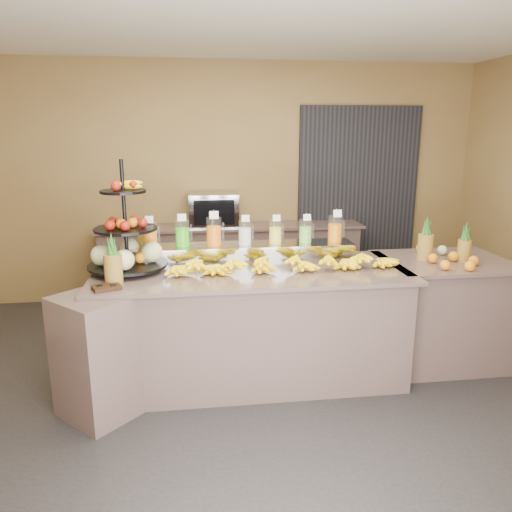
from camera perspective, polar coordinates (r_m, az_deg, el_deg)
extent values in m
plane|color=black|center=(4.07, 0.07, -15.50)|extent=(6.00, 6.00, 0.00)
cube|color=brown|center=(6.06, -3.14, 8.35)|extent=(6.00, 0.02, 2.80)
cube|color=silver|center=(3.62, 0.09, 26.85)|extent=(6.00, 5.00, 0.02)
cube|color=black|center=(6.37, 11.53, 6.56)|extent=(1.50, 0.06, 2.20)
cube|color=gray|center=(4.14, -0.49, -8.03)|extent=(2.40, 0.90, 0.90)
cube|color=gray|center=(3.99, -0.50, -1.84)|extent=(2.50, 1.00, 0.03)
cube|color=gray|center=(3.81, -17.45, -10.80)|extent=(0.71, 0.71, 0.90)
cube|color=gray|center=(4.73, 20.34, -6.04)|extent=(1.00, 0.80, 0.90)
cube|color=gray|center=(4.60, 20.84, -0.60)|extent=(1.08, 0.88, 0.03)
cube|color=gray|center=(5.98, -2.82, -0.99)|extent=(3.00, 0.50, 0.90)
cube|color=gray|center=(5.88, -2.88, 3.39)|extent=(3.10, 0.55, 0.03)
cube|color=gray|center=(4.23, -1.26, 0.37)|extent=(1.85, 0.30, 0.15)
cylinder|color=silver|center=(4.18, -11.98, 2.42)|extent=(0.11, 0.11, 0.21)
cylinder|color=orange|center=(4.19, -11.95, 1.97)|extent=(0.11, 0.11, 0.14)
cylinder|color=gray|center=(4.18, -12.20, 3.08)|extent=(0.01, 0.01, 0.25)
cube|color=white|center=(4.10, -12.12, 4.10)|extent=(0.07, 0.02, 0.06)
cylinder|color=silver|center=(4.17, -8.41, 2.61)|extent=(0.12, 0.12, 0.22)
cylinder|color=#2CC110|center=(4.17, -8.39, 2.13)|extent=(0.11, 0.11, 0.15)
cylinder|color=gray|center=(4.17, -8.64, 3.30)|extent=(0.01, 0.01, 0.26)
cube|color=white|center=(4.09, -8.49, 4.38)|extent=(0.07, 0.02, 0.06)
cylinder|color=silver|center=(4.17, -4.84, 2.81)|extent=(0.13, 0.13, 0.23)
cylinder|color=orange|center=(4.18, -4.83, 2.31)|extent=(0.12, 0.12, 0.16)
cylinder|color=gray|center=(4.17, -5.08, 3.54)|extent=(0.01, 0.01, 0.28)
cube|color=white|center=(4.08, -4.84, 4.69)|extent=(0.07, 0.02, 0.06)
cylinder|color=silver|center=(4.19, -1.28, 2.71)|extent=(0.11, 0.11, 0.20)
cylinder|color=silver|center=(4.20, -1.28, 2.28)|extent=(0.10, 0.10, 0.14)
cylinder|color=gray|center=(4.19, -1.48, 3.35)|extent=(0.01, 0.01, 0.24)
cube|color=white|center=(4.12, -1.21, 4.33)|extent=(0.06, 0.02, 0.06)
cylinder|color=silver|center=(4.23, 2.23, 2.78)|extent=(0.11, 0.11, 0.20)
cylinder|color=yellow|center=(4.23, 2.23, 2.36)|extent=(0.10, 0.10, 0.14)
cylinder|color=gray|center=(4.23, 2.03, 3.41)|extent=(0.01, 0.01, 0.24)
cube|color=white|center=(4.16, 2.36, 4.36)|extent=(0.06, 0.02, 0.05)
cylinder|color=silver|center=(4.28, 5.67, 2.86)|extent=(0.11, 0.11, 0.20)
cylinder|color=#6FB341|center=(4.29, 5.66, 2.44)|extent=(0.10, 0.10, 0.14)
cylinder|color=gray|center=(4.28, 5.47, 3.47)|extent=(0.01, 0.01, 0.24)
cube|color=white|center=(4.21, 5.86, 4.41)|extent=(0.06, 0.02, 0.05)
cylinder|color=silver|center=(4.34, 9.02, 3.09)|extent=(0.12, 0.12, 0.22)
cylinder|color=#CA6B00|center=(4.35, 9.00, 2.62)|extent=(0.11, 0.11, 0.15)
cylinder|color=gray|center=(4.34, 8.81, 3.77)|extent=(0.01, 0.01, 0.26)
cube|color=white|center=(4.27, 9.30, 4.82)|extent=(0.07, 0.02, 0.06)
ellipsoid|color=yellow|center=(3.92, -9.05, -1.36)|extent=(0.23, 0.17, 0.10)
ellipsoid|color=yellow|center=(3.92, -4.19, -1.20)|extent=(0.23, 0.17, 0.10)
ellipsoid|color=yellow|center=(3.95, 0.62, -1.03)|extent=(0.23, 0.17, 0.10)
ellipsoid|color=yellow|center=(4.01, 5.33, -0.86)|extent=(0.23, 0.17, 0.10)
ellipsoid|color=yellow|center=(4.10, 9.86, -0.69)|extent=(0.23, 0.17, 0.10)
ellipsoid|color=yellow|center=(4.21, 14.19, -0.53)|extent=(0.23, 0.17, 0.10)
ellipsoid|color=yellow|center=(3.90, -6.65, -0.34)|extent=(0.19, 0.15, 0.09)
ellipsoid|color=yellow|center=(3.91, -2.75, -0.21)|extent=(0.19, 0.15, 0.09)
ellipsoid|color=yellow|center=(3.94, 1.10, -0.08)|extent=(0.19, 0.15, 0.09)
ellipsoid|color=yellow|center=(3.99, 4.88, 0.04)|extent=(0.19, 0.15, 0.09)
ellipsoid|color=yellow|center=(4.06, 8.56, 0.16)|extent=(0.19, 0.15, 0.09)
ellipsoid|color=yellow|center=(4.14, 12.10, 0.28)|extent=(0.19, 0.15, 0.09)
cylinder|color=black|center=(4.00, -14.78, 4.38)|extent=(0.04, 0.04, 0.87)
cylinder|color=black|center=(4.08, -14.44, -1.01)|extent=(0.77, 0.77, 0.02)
cylinder|color=black|center=(4.01, -14.69, 3.01)|extent=(0.60, 0.60, 0.02)
cylinder|color=black|center=(3.97, -14.96, 7.15)|extent=(0.43, 0.43, 0.02)
sphere|color=beige|center=(4.03, -11.78, 0.35)|extent=(0.17, 0.17, 0.17)
sphere|color=maroon|center=(3.99, -12.79, 3.78)|extent=(0.08, 0.08, 0.08)
sphere|color=orange|center=(4.08, -15.84, -0.32)|extent=(0.09, 0.09, 0.09)
cube|color=black|center=(3.66, -16.72, -3.46)|extent=(0.23, 0.20, 0.03)
cylinder|color=brown|center=(3.75, -15.99, -1.46)|extent=(0.13, 0.13, 0.22)
cone|color=#214918|center=(3.70, -16.19, 1.38)|extent=(0.07, 0.07, 0.16)
cylinder|color=brown|center=(4.37, -12.51, 1.06)|extent=(0.13, 0.13, 0.24)
cone|color=#214918|center=(4.33, -12.65, 3.60)|extent=(0.06, 0.06, 0.16)
cylinder|color=brown|center=(4.52, 18.78, 0.98)|extent=(0.12, 0.12, 0.22)
cylinder|color=brown|center=(4.59, 22.69, 0.58)|extent=(0.11, 0.11, 0.19)
ellipsoid|color=orange|center=(4.40, 21.64, -0.55)|extent=(0.33, 0.22, 0.08)
cube|color=gray|center=(5.83, -4.90, 5.31)|extent=(0.57, 0.40, 0.38)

